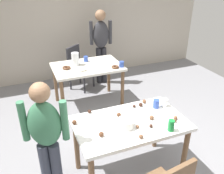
# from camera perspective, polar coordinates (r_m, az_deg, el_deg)

# --- Properties ---
(ground_plane) EXTENTS (6.40, 6.40, 0.00)m
(ground_plane) POSITION_cam_1_polar(r_m,az_deg,el_deg) (3.11, 4.64, -20.01)
(ground_plane) COLOR gray
(wall_back) EXTENTS (6.40, 0.10, 2.60)m
(wall_back) POSITION_cam_1_polar(r_m,az_deg,el_deg) (5.27, -10.87, 15.80)
(wall_back) COLOR #BCB2A3
(wall_back) RESTS_ON ground_plane
(dining_table_near) EXTENTS (1.22, 0.73, 0.75)m
(dining_table_near) POSITION_cam_1_polar(r_m,az_deg,el_deg) (2.70, 4.31, -10.06)
(dining_table_near) COLOR white
(dining_table_near) RESTS_ON ground_plane
(dining_table_far) EXTENTS (1.16, 0.78, 0.75)m
(dining_table_far) POSITION_cam_1_polar(r_m,az_deg,el_deg) (4.16, -5.86, 3.75)
(dining_table_far) COLOR silver
(dining_table_far) RESTS_ON ground_plane
(chair_far_table) EXTENTS (0.56, 0.56, 0.87)m
(chair_far_table) POSITION_cam_1_polar(r_m,az_deg,el_deg) (4.87, -8.08, 5.23)
(chair_far_table) COLOR #2D2D33
(chair_far_table) RESTS_ON ground_plane
(person_girl_near) EXTENTS (0.45, 0.30, 1.37)m
(person_girl_near) POSITION_cam_1_polar(r_m,az_deg,el_deg) (2.43, -15.39, -11.00)
(person_girl_near) COLOR #383D4C
(person_girl_near) RESTS_ON ground_plane
(person_adult_far) EXTENTS (0.45, 0.26, 1.53)m
(person_adult_far) POSITION_cam_1_polar(r_m,az_deg,el_deg) (4.92, -2.65, 10.89)
(person_adult_far) COLOR #28282D
(person_adult_far) RESTS_ON ground_plane
(mixing_bowl) EXTENTS (0.18, 0.18, 0.09)m
(mixing_bowl) POSITION_cam_1_polar(r_m,az_deg,el_deg) (2.54, 3.25, -8.63)
(mixing_bowl) COLOR white
(mixing_bowl) RESTS_ON dining_table_near
(soda_can) EXTENTS (0.07, 0.07, 0.12)m
(soda_can) POSITION_cam_1_polar(r_m,az_deg,el_deg) (2.55, 13.89, -8.89)
(soda_can) COLOR #198438
(soda_can) RESTS_ON dining_table_near
(fork_near) EXTENTS (0.17, 0.02, 0.01)m
(fork_near) POSITION_cam_1_polar(r_m,az_deg,el_deg) (2.83, 2.38, -5.51)
(fork_near) COLOR silver
(fork_near) RESTS_ON dining_table_near
(cup_near_0) EXTENTS (0.07, 0.07, 0.11)m
(cup_near_0) POSITION_cam_1_polar(r_m,az_deg,el_deg) (2.90, 10.47, -3.93)
(cup_near_0) COLOR #3351B2
(cup_near_0) RESTS_ON dining_table_near
(cup_near_1) EXTENTS (0.08, 0.08, 0.09)m
(cup_near_1) POSITION_cam_1_polar(r_m,az_deg,el_deg) (2.96, 12.37, -3.63)
(cup_near_1) COLOR white
(cup_near_1) RESTS_ON dining_table_near
(cake_ball_0) EXTENTS (0.04, 0.04, 0.04)m
(cake_ball_0) POSITION_cam_1_polar(r_m,az_deg,el_deg) (2.58, 9.27, -9.11)
(cake_ball_0) COLOR #3D2319
(cake_ball_0) RESTS_ON dining_table_near
(cake_ball_1) EXTENTS (0.05, 0.05, 0.05)m
(cake_ball_1) POSITION_cam_1_polar(r_m,az_deg,el_deg) (2.69, 9.41, -7.18)
(cake_ball_1) COLOR brown
(cake_ball_1) RESTS_ON dining_table_near
(cake_ball_2) EXTENTS (0.04, 0.04, 0.04)m
(cake_ball_2) POSITION_cam_1_polar(r_m,az_deg,el_deg) (2.71, 14.74, -7.71)
(cake_ball_2) COLOR brown
(cake_ball_2) RESTS_ON dining_table_near
(cake_ball_3) EXTENTS (0.05, 0.05, 0.05)m
(cake_ball_3) POSITION_cam_1_polar(r_m,az_deg,el_deg) (2.71, 1.65, -6.63)
(cake_ball_3) COLOR brown
(cake_ball_3) RESTS_ON dining_table_near
(cake_ball_4) EXTENTS (0.05, 0.05, 0.05)m
(cake_ball_4) POSITION_cam_1_polar(r_m,az_deg,el_deg) (2.91, 6.85, -4.18)
(cake_ball_4) COLOR #3D2319
(cake_ball_4) RESTS_ON dining_table_near
(cake_ball_5) EXTENTS (0.04, 0.04, 0.04)m
(cake_ball_5) POSITION_cam_1_polar(r_m,az_deg,el_deg) (2.89, 5.30, -4.53)
(cake_ball_5) COLOR #3D2319
(cake_ball_5) RESTS_ON dining_table_near
(cake_ball_6) EXTENTS (0.04, 0.04, 0.04)m
(cake_ball_6) POSITION_cam_1_polar(r_m,az_deg,el_deg) (2.55, 6.06, -9.34)
(cake_ball_6) COLOR brown
(cake_ball_6) RESTS_ON dining_table_near
(cake_ball_7) EXTENTS (0.05, 0.05, 0.05)m
(cake_ball_7) POSITION_cam_1_polar(r_m,az_deg,el_deg) (2.62, -8.96, -8.30)
(cake_ball_7) COLOR brown
(cake_ball_7) RESTS_ON dining_table_near
(cake_ball_8) EXTENTS (0.04, 0.04, 0.04)m
(cake_ball_8) POSITION_cam_1_polar(r_m,az_deg,el_deg) (2.42, 6.91, -11.62)
(cake_ball_8) COLOR brown
(cake_ball_8) RESTS_ON dining_table_near
(cake_ball_9) EXTENTS (0.04, 0.04, 0.04)m
(cake_ball_9) POSITION_cam_1_polar(r_m,az_deg,el_deg) (2.78, -5.39, -5.79)
(cake_ball_9) COLOR #3D2319
(cake_ball_9) RESTS_ON dining_table_near
(cake_ball_10) EXTENTS (0.04, 0.04, 0.04)m
(cake_ball_10) POSITION_cam_1_polar(r_m,az_deg,el_deg) (2.75, 14.89, -7.07)
(cake_ball_10) COLOR brown
(cake_ball_10) RESTS_ON dining_table_near
(cake_ball_11) EXTENTS (0.05, 0.05, 0.05)m
(cake_ball_11) POSITION_cam_1_polar(r_m,az_deg,el_deg) (2.42, -2.56, -11.18)
(cake_ball_11) COLOR brown
(cake_ball_11) RESTS_ON dining_table_near
(cake_ball_12) EXTENTS (0.05, 0.05, 0.05)m
(cake_ball_12) POSITION_cam_1_polar(r_m,az_deg,el_deg) (2.99, 7.70, -3.41)
(cake_ball_12) COLOR brown
(cake_ball_12) RESTS_ON dining_table_near
(pitcher_far) EXTENTS (0.13, 0.13, 0.22)m
(pitcher_far) POSITION_cam_1_polar(r_m,az_deg,el_deg) (4.15, -8.74, 6.64)
(pitcher_far) COLOR white
(pitcher_far) RESTS_ON dining_table_far
(cup_far_0) EXTENTS (0.08, 0.08, 0.10)m
(cup_far_0) POSITION_cam_1_polar(r_m,az_deg,el_deg) (4.03, 2.28, 5.45)
(cup_far_0) COLOR #3351B2
(cup_far_0) RESTS_ON dining_table_far
(cup_far_1) EXTENTS (0.08, 0.08, 0.09)m
(cup_far_1) POSITION_cam_1_polar(r_m,az_deg,el_deg) (4.30, -6.27, 6.70)
(cup_far_1) COLOR #3351B2
(cup_far_1) RESTS_ON dining_table_far
(donut_far_0) EXTENTS (0.13, 0.13, 0.04)m
(donut_far_0) POSITION_cam_1_polar(r_m,az_deg,el_deg) (3.99, 0.77, 4.81)
(donut_far_0) COLOR brown
(donut_far_0) RESTS_ON dining_table_far
(donut_far_1) EXTENTS (0.13, 0.13, 0.04)m
(donut_far_1) POSITION_cam_1_polar(r_m,az_deg,el_deg) (3.92, -7.14, 4.18)
(donut_far_1) COLOR white
(donut_far_1) RESTS_ON dining_table_far
(donut_far_2) EXTENTS (0.13, 0.13, 0.04)m
(donut_far_2) POSITION_cam_1_polar(r_m,az_deg,el_deg) (4.03, -10.80, 4.52)
(donut_far_2) COLOR brown
(donut_far_2) RESTS_ON dining_table_far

